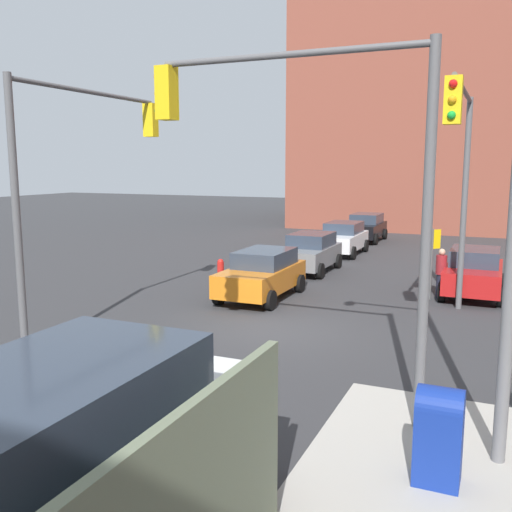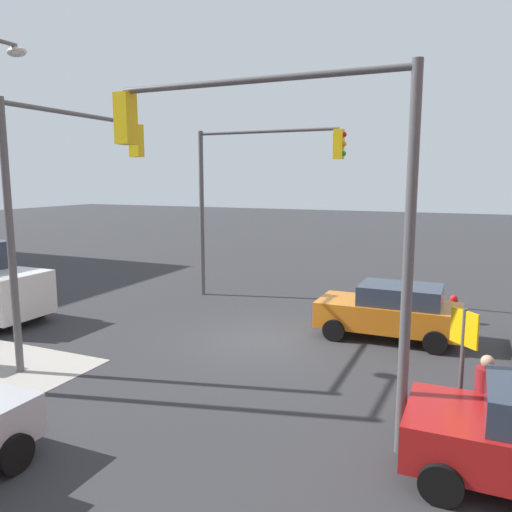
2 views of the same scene
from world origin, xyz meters
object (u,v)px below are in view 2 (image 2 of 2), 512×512
Objects in this scene: traffic_signal_nw_corner at (279,180)px; fire_hydrant at (453,309)px; traffic_signal_ne_corner at (70,181)px; pedestrian_waiting at (485,400)px; sedan_orange at (391,310)px; traffic_signal_se_corner at (253,179)px.

traffic_signal_nw_corner reaches higher than fire_hydrant.
traffic_signal_nw_corner is at bearing 163.37° from traffic_signal_ne_corner.
fire_hydrant is 8.05m from pedestrian_waiting.
pedestrian_waiting is at bearing -168.90° from traffic_signal_nw_corner.
traffic_signal_nw_corner is 5.24m from pedestrian_waiting.
traffic_signal_ne_corner reaches higher than sedan_orange.
sedan_orange is at bearing -151.54° from traffic_signal_ne_corner.
traffic_signal_se_corner is 8.37m from fire_hydrant.
traffic_signal_se_corner is 1.59× the size of sedan_orange.
fire_hydrant is at bearing -123.81° from sedan_orange.
traffic_signal_se_corner is 7.33m from sedan_orange.
traffic_signal_nw_corner is 7.02m from traffic_signal_ne_corner.
pedestrian_waiting reaches higher than sedan_orange.
sedan_orange is at bearing 154.24° from traffic_signal_se_corner.
traffic_signal_ne_corner is 12.33m from fire_hydrant.
traffic_signal_se_corner is 6.91× the size of fire_hydrant.
sedan_orange is (1.62, 2.42, 0.36)m from fire_hydrant.
traffic_signal_ne_corner is at bearing 72.19° from traffic_signal_se_corner.
traffic_signal_se_corner is 1.00× the size of traffic_signal_ne_corner.
traffic_signal_ne_corner is (6.73, -2.01, -0.04)m from traffic_signal_nw_corner.
sedan_orange is (-1.15, -6.28, -3.81)m from traffic_signal_nw_corner.
traffic_signal_se_corner is at bearing 53.16° from pedestrian_waiting.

